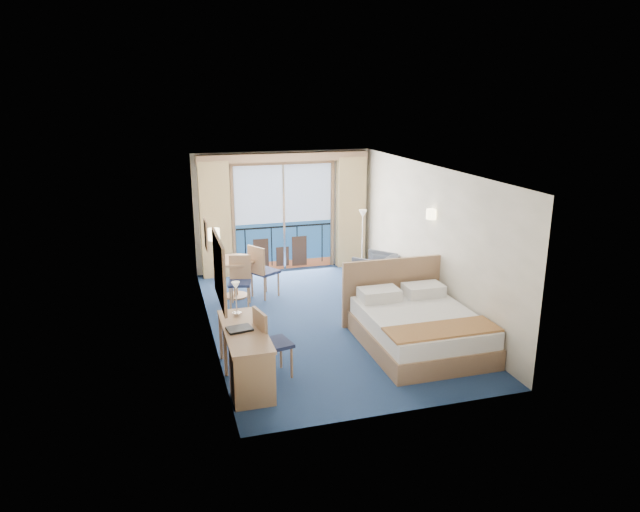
# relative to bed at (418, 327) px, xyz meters

# --- Properties ---
(floor) EXTENTS (6.50, 6.50, 0.00)m
(floor) POSITION_rel_bed_xyz_m (-1.13, 1.48, -0.33)
(floor) COLOR navy
(floor) RESTS_ON ground
(room_walls) EXTENTS (4.04, 6.54, 2.72)m
(room_walls) POSITION_rel_bed_xyz_m (-1.13, 1.48, 1.45)
(room_walls) COLOR beige
(room_walls) RESTS_ON ground
(balcony_door) EXTENTS (2.36, 0.03, 2.52)m
(balcony_door) POSITION_rel_bed_xyz_m (-1.13, 4.69, 0.82)
(balcony_door) COLOR navy
(balcony_door) RESTS_ON room_walls
(curtain_left) EXTENTS (0.65, 0.22, 2.55)m
(curtain_left) POSITION_rel_bed_xyz_m (-2.68, 4.55, 0.95)
(curtain_left) COLOR #D6BC76
(curtain_left) RESTS_ON room_walls
(curtain_right) EXTENTS (0.65, 0.22, 2.55)m
(curtain_right) POSITION_rel_bed_xyz_m (0.42, 4.55, 0.95)
(curtain_right) COLOR #D6BC76
(curtain_right) RESTS_ON room_walls
(pelmet) EXTENTS (3.80, 0.25, 0.18)m
(pelmet) POSITION_rel_bed_xyz_m (-1.13, 4.58, 2.25)
(pelmet) COLOR #A6785A
(pelmet) RESTS_ON room_walls
(mirror) EXTENTS (0.05, 1.25, 0.95)m
(mirror) POSITION_rel_bed_xyz_m (-3.10, -0.02, 1.22)
(mirror) COLOR #A6785A
(mirror) RESTS_ON room_walls
(wall_print) EXTENTS (0.04, 0.42, 0.52)m
(wall_print) POSITION_rel_bed_xyz_m (-3.10, 1.93, 1.27)
(wall_print) COLOR #A6785A
(wall_print) RESTS_ON room_walls
(sconce_left) EXTENTS (0.18, 0.18, 0.18)m
(sconce_left) POSITION_rel_bed_xyz_m (-3.07, 0.88, 1.52)
(sconce_left) COLOR beige
(sconce_left) RESTS_ON room_walls
(sconce_right) EXTENTS (0.18, 0.18, 0.18)m
(sconce_right) POSITION_rel_bed_xyz_m (0.81, 1.33, 1.52)
(sconce_right) COLOR beige
(sconce_right) RESTS_ON room_walls
(bed) EXTENTS (1.87, 2.22, 1.17)m
(bed) POSITION_rel_bed_xyz_m (0.00, 0.00, 0.00)
(bed) COLOR #A6785A
(bed) RESTS_ON ground
(nightstand) EXTENTS (0.39, 0.37, 0.51)m
(nightstand) POSITION_rel_bed_xyz_m (0.66, 1.59, -0.07)
(nightstand) COLOR #A47557
(nightstand) RESTS_ON ground
(phone) EXTENTS (0.19, 0.15, 0.08)m
(phone) POSITION_rel_bed_xyz_m (0.70, 1.60, 0.22)
(phone) COLOR silver
(phone) RESTS_ON nightstand
(armchair) EXTENTS (1.11, 1.12, 0.73)m
(armchair) POSITION_rel_bed_xyz_m (0.41, 2.83, 0.04)
(armchair) COLOR #41474F
(armchair) RESTS_ON ground
(floor_lamp) EXTENTS (0.20, 0.20, 1.46)m
(floor_lamp) POSITION_rel_bed_xyz_m (0.47, 3.86, 0.78)
(floor_lamp) COLOR silver
(floor_lamp) RESTS_ON ground
(desk) EXTENTS (0.57, 1.65, 0.77)m
(desk) POSITION_rel_bed_xyz_m (-2.83, -0.82, 0.10)
(desk) COLOR #A6785A
(desk) RESTS_ON ground
(desk_chair) EXTENTS (0.54, 0.53, 1.03)m
(desk_chair) POSITION_rel_bed_xyz_m (-2.50, -0.38, 0.25)
(desk_chair) COLOR #1C2443
(desk_chair) RESTS_ON ground
(folder) EXTENTS (0.37, 0.30, 0.03)m
(folder) POSITION_rel_bed_xyz_m (-2.90, -0.38, 0.46)
(folder) COLOR black
(folder) RESTS_ON desk
(desk_lamp) EXTENTS (0.13, 0.13, 0.49)m
(desk_lamp) POSITION_rel_bed_xyz_m (-2.86, 0.18, 0.81)
(desk_lamp) COLOR silver
(desk_lamp) RESTS_ON desk
(round_table) EXTENTS (0.86, 0.86, 0.77)m
(round_table) POSITION_rel_bed_xyz_m (-2.48, 3.13, 0.26)
(round_table) COLOR #A6785A
(round_table) RESTS_ON ground
(table_chair_a) EXTENTS (0.64, 0.64, 1.07)m
(table_chair_a) POSITION_rel_bed_xyz_m (-1.99, 2.93, 0.27)
(table_chair_a) COLOR #1C2443
(table_chair_a) RESTS_ON ground
(table_chair_b) EXTENTS (0.50, 0.50, 0.96)m
(table_chair_b) POSITION_rel_bed_xyz_m (-2.46, 2.65, 0.21)
(table_chair_b) COLOR #1C2443
(table_chair_b) RESTS_ON ground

